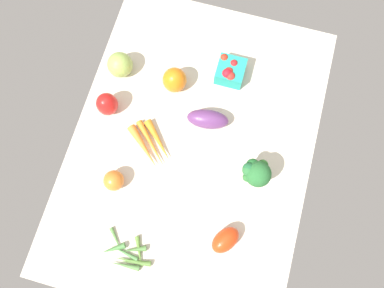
{
  "coord_description": "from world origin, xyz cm",
  "views": [
    {
      "loc": [
        -33.58,
        -9.33,
        125.35
      ],
      "look_at": [
        0.0,
        0.0,
        4.0
      ],
      "focal_mm": 37.44,
      "sensor_mm": 36.0,
      "label": 1
    }
  ],
  "objects_px": {
    "berry_basket": "(230,71)",
    "heirloom_tomato_green": "(120,65)",
    "bell_pepper_orange": "(175,80)",
    "heirloom_tomato_orange": "(114,180)",
    "eggplant": "(208,119)",
    "okra_pile": "(127,255)",
    "carrot_bunch": "(151,144)",
    "roma_tomato": "(225,240)",
    "broccoli_head": "(256,173)",
    "bell_pepper_red": "(107,104)"
  },
  "relations": [
    {
      "from": "bell_pepper_red",
      "to": "bell_pepper_orange",
      "type": "bearing_deg",
      "value": -53.06
    },
    {
      "from": "bell_pepper_orange",
      "to": "heirloom_tomato_orange",
      "type": "bearing_deg",
      "value": 166.54
    },
    {
      "from": "bell_pepper_red",
      "to": "heirloom_tomato_orange",
      "type": "bearing_deg",
      "value": -156.97
    },
    {
      "from": "berry_basket",
      "to": "bell_pepper_red",
      "type": "xyz_separation_m",
      "value": [
        -0.22,
        0.35,
        0.01
      ]
    },
    {
      "from": "heirloom_tomato_green",
      "to": "broccoli_head",
      "type": "bearing_deg",
      "value": -115.38
    },
    {
      "from": "roma_tomato",
      "to": "heirloom_tomato_green",
      "type": "xyz_separation_m",
      "value": [
        0.45,
        0.47,
        0.01
      ]
    },
    {
      "from": "roma_tomato",
      "to": "okra_pile",
      "type": "distance_m",
      "value": 0.29
    },
    {
      "from": "bell_pepper_orange",
      "to": "berry_basket",
      "type": "bearing_deg",
      "value": -63.24
    },
    {
      "from": "berry_basket",
      "to": "heirloom_tomato_green",
      "type": "distance_m",
      "value": 0.36
    },
    {
      "from": "carrot_bunch",
      "to": "okra_pile",
      "type": "distance_m",
      "value": 0.34
    },
    {
      "from": "roma_tomato",
      "to": "broccoli_head",
      "type": "xyz_separation_m",
      "value": [
        0.21,
        -0.04,
        0.05
      ]
    },
    {
      "from": "okra_pile",
      "to": "bell_pepper_red",
      "type": "xyz_separation_m",
      "value": [
        0.42,
        0.2,
        0.04
      ]
    },
    {
      "from": "roma_tomato",
      "to": "heirloom_tomato_orange",
      "type": "xyz_separation_m",
      "value": [
        0.08,
        0.37,
        0.0
      ]
    },
    {
      "from": "bell_pepper_orange",
      "to": "roma_tomato",
      "type": "relative_size",
      "value": 0.97
    },
    {
      "from": "berry_basket",
      "to": "heirloom_tomato_green",
      "type": "relative_size",
      "value": 1.08
    },
    {
      "from": "carrot_bunch",
      "to": "heirloom_tomato_orange",
      "type": "bearing_deg",
      "value": 154.19
    },
    {
      "from": "berry_basket",
      "to": "okra_pile",
      "type": "bearing_deg",
      "value": 167.01
    },
    {
      "from": "berry_basket",
      "to": "heirloom_tomato_green",
      "type": "bearing_deg",
      "value": 102.46
    },
    {
      "from": "bell_pepper_orange",
      "to": "carrot_bunch",
      "type": "height_order",
      "value": "bell_pepper_orange"
    },
    {
      "from": "eggplant",
      "to": "heirloom_tomato_orange",
      "type": "bearing_deg",
      "value": 42.57
    },
    {
      "from": "bell_pepper_orange",
      "to": "heirloom_tomato_orange",
      "type": "distance_m",
      "value": 0.38
    },
    {
      "from": "berry_basket",
      "to": "carrot_bunch",
      "type": "relative_size",
      "value": 0.54
    },
    {
      "from": "bell_pepper_orange",
      "to": "heirloom_tomato_green",
      "type": "relative_size",
      "value": 1.07
    },
    {
      "from": "broccoli_head",
      "to": "berry_basket",
      "type": "bearing_deg",
      "value": 25.83
    },
    {
      "from": "bell_pepper_orange",
      "to": "heirloom_tomato_orange",
      "type": "xyz_separation_m",
      "value": [
        -0.37,
        0.09,
        -0.01
      ]
    },
    {
      "from": "roma_tomato",
      "to": "eggplant",
      "type": "height_order",
      "value": "eggplant"
    },
    {
      "from": "carrot_bunch",
      "to": "okra_pile",
      "type": "bearing_deg",
      "value": -174.37
    },
    {
      "from": "eggplant",
      "to": "heirloom_tomato_green",
      "type": "relative_size",
      "value": 1.59
    },
    {
      "from": "okra_pile",
      "to": "heirloom_tomato_orange",
      "type": "height_order",
      "value": "heirloom_tomato_orange"
    },
    {
      "from": "broccoli_head",
      "to": "okra_pile",
      "type": "distance_m",
      "value": 0.45
    },
    {
      "from": "heirloom_tomato_orange",
      "to": "heirloom_tomato_green",
      "type": "xyz_separation_m",
      "value": [
        0.37,
        0.1,
        0.01
      ]
    },
    {
      "from": "roma_tomato",
      "to": "heirloom_tomato_orange",
      "type": "bearing_deg",
      "value": 112.1
    },
    {
      "from": "roma_tomato",
      "to": "bell_pepper_red",
      "type": "relative_size",
      "value": 1.04
    },
    {
      "from": "roma_tomato",
      "to": "eggplant",
      "type": "bearing_deg",
      "value": 57.03
    },
    {
      "from": "eggplant",
      "to": "okra_pile",
      "type": "distance_m",
      "value": 0.48
    },
    {
      "from": "roma_tomato",
      "to": "heirloom_tomato_orange",
      "type": "distance_m",
      "value": 0.38
    },
    {
      "from": "berry_basket",
      "to": "roma_tomato",
      "type": "xyz_separation_m",
      "value": [
        -0.53,
        -0.12,
        -0.0
      ]
    },
    {
      "from": "carrot_bunch",
      "to": "bell_pepper_orange",
      "type": "bearing_deg",
      "value": -4.44
    },
    {
      "from": "broccoli_head",
      "to": "okra_pile",
      "type": "xyz_separation_m",
      "value": [
        -0.33,
        0.3,
        -0.07
      ]
    },
    {
      "from": "okra_pile",
      "to": "carrot_bunch",
      "type": "bearing_deg",
      "value": 5.63
    },
    {
      "from": "eggplant",
      "to": "bell_pepper_orange",
      "type": "bearing_deg",
      "value": -42.52
    },
    {
      "from": "bell_pepper_orange",
      "to": "heirloom_tomato_green",
      "type": "xyz_separation_m",
      "value": [
        0.01,
        0.19,
        -0.0
      ]
    },
    {
      "from": "berry_basket",
      "to": "carrot_bunch",
      "type": "bearing_deg",
      "value": 148.91
    },
    {
      "from": "bell_pepper_red",
      "to": "heirloom_tomato_green",
      "type": "xyz_separation_m",
      "value": [
        0.14,
        0.0,
        -0.0
      ]
    },
    {
      "from": "roma_tomato",
      "to": "eggplant",
      "type": "relative_size",
      "value": 0.69
    },
    {
      "from": "carrot_bunch",
      "to": "eggplant",
      "type": "height_order",
      "value": "eggplant"
    },
    {
      "from": "berry_basket",
      "to": "heirloom_tomato_green",
      "type": "height_order",
      "value": "heirloom_tomato_green"
    },
    {
      "from": "bell_pepper_orange",
      "to": "okra_pile",
      "type": "xyz_separation_m",
      "value": [
        -0.56,
        -0.02,
        -0.04
      ]
    },
    {
      "from": "broccoli_head",
      "to": "heirloom_tomato_orange",
      "type": "height_order",
      "value": "broccoli_head"
    },
    {
      "from": "heirloom_tomato_green",
      "to": "bell_pepper_red",
      "type": "bearing_deg",
      "value": -178.12
    }
  ]
}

